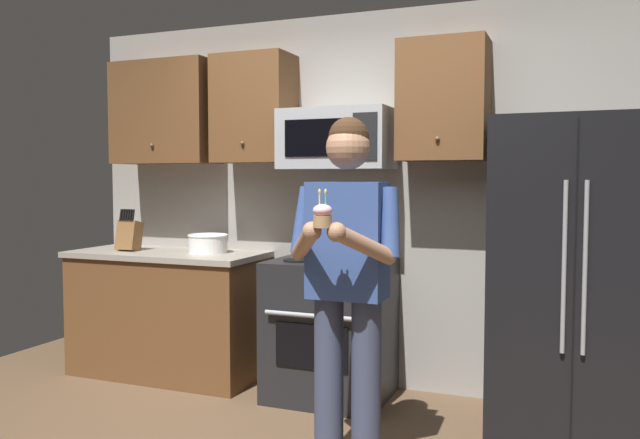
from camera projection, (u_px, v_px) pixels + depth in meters
wall_back at (371, 201)px, 4.56m from camera, size 4.40×0.10×2.60m
oven_range at (331, 329)px, 4.30m from camera, size 0.76×0.70×0.93m
microwave at (337, 139)px, 4.33m from camera, size 0.74×0.41×0.40m
refrigerator at (575, 277)px, 3.68m from camera, size 0.90×0.75×1.80m
cabinet_row_upper at (264, 109)px, 4.58m from camera, size 2.78×0.36×0.76m
counter_left at (168, 313)px, 4.81m from camera, size 1.44×0.66×0.92m
knife_block at (129, 235)px, 4.83m from camera, size 0.16×0.15×0.32m
bowl_large_white at (208, 243)px, 4.69m from camera, size 0.29×0.29×0.13m
person at (347, 271)px, 3.23m from camera, size 0.60×0.48×1.76m
cupcake at (323, 215)px, 2.90m from camera, size 0.09×0.09×0.17m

